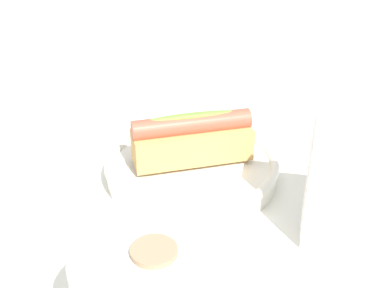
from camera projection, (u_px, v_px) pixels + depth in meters
name	position (u px, v px, depth m)	size (l,w,h in m)	color
ground_plane	(211.00, 177.00, 0.63)	(2.40, 2.40, 0.00)	silver
serving_bowl	(192.00, 167.00, 0.62)	(0.23, 0.23, 0.03)	silver
hotdog_front	(192.00, 139.00, 0.60)	(0.16, 0.08, 0.06)	tan
water_glass	(26.00, 166.00, 0.58)	(0.07, 0.07, 0.09)	white
napkin_box	(364.00, 184.00, 0.48)	(0.11, 0.04, 0.15)	white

